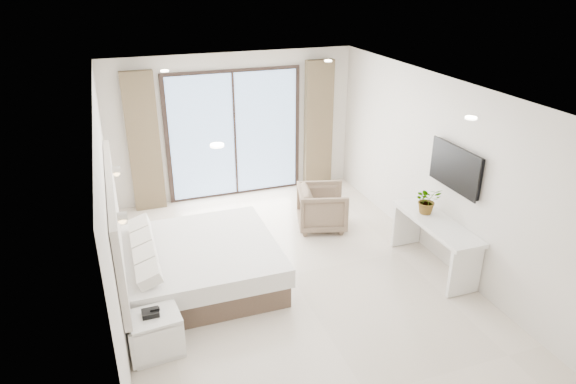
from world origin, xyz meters
The scene contains 8 objects.
ground centered at (0.00, 0.00, 0.00)m, with size 6.20×6.20×0.00m, color beige.
room_shell centered at (-0.20, 0.76, 1.58)m, with size 4.62×6.22×2.72m.
bed centered at (-1.26, 0.22, 0.31)m, with size 2.09×1.99×0.72m.
nightstand centered at (-1.97, -1.02, 0.26)m, with size 0.60×0.51×0.51m.
phone centered at (-2.00, -1.01, 0.54)m, with size 0.19×0.15×0.06m, color black.
console_desk centered at (2.04, -0.51, 0.56)m, with size 0.51×1.62×0.77m.
plant centered at (2.04, -0.24, 0.93)m, with size 0.37×0.41×0.32m, color #33662D.
armchair centered at (1.01, 1.21, 0.40)m, with size 0.78×0.73×0.80m, color #7D6152.
Camera 1 is at (-2.11, -5.93, 4.08)m, focal length 32.00 mm.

